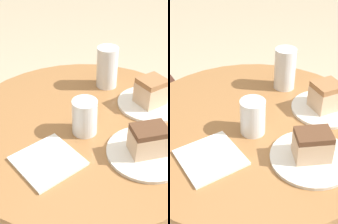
% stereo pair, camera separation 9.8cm
% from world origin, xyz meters
% --- Properties ---
extents(table, '(0.82, 0.82, 0.76)m').
position_xyz_m(table, '(0.00, 0.00, 0.56)').
color(table, '#9E6B3D').
rests_on(table, ground_plane).
extents(plate_near, '(0.23, 0.23, 0.01)m').
position_xyz_m(plate_near, '(0.01, -0.23, 0.77)').
color(plate_near, silver).
rests_on(plate_near, table).
extents(plate_far, '(0.22, 0.22, 0.01)m').
position_xyz_m(plate_far, '(0.22, -0.10, 0.77)').
color(plate_far, silver).
rests_on(plate_far, table).
extents(cake_slice_near, '(0.12, 0.11, 0.08)m').
position_xyz_m(cake_slice_near, '(0.01, -0.23, 0.81)').
color(cake_slice_near, beige).
rests_on(cake_slice_near, plate_near).
extents(cake_slice_far, '(0.11, 0.10, 0.09)m').
position_xyz_m(cake_slice_far, '(0.22, -0.10, 0.82)').
color(cake_slice_far, beige).
rests_on(cake_slice_far, plate_far).
extents(glass_lemonade, '(0.08, 0.08, 0.15)m').
position_xyz_m(glass_lemonade, '(0.23, 0.09, 0.83)').
color(glass_lemonade, silver).
rests_on(glass_lemonade, table).
extents(glass_water, '(0.08, 0.08, 0.11)m').
position_xyz_m(glass_water, '(-0.03, -0.03, 0.81)').
color(glass_water, silver).
rests_on(glass_water, table).
extents(napkin_stack, '(0.18, 0.18, 0.01)m').
position_xyz_m(napkin_stack, '(-0.20, -0.05, 0.76)').
color(napkin_stack, white).
rests_on(napkin_stack, table).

